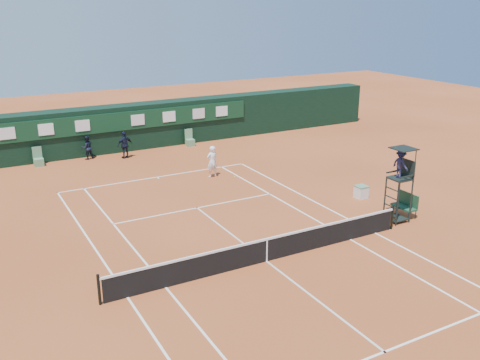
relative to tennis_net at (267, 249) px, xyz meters
name	(u,v)px	position (x,y,z in m)	size (l,w,h in m)	color
ground	(266,261)	(0.00, 0.00, -0.51)	(90.00, 90.00, 0.00)	#AB5228
court_lines	(266,261)	(0.00, 0.00, -0.50)	(11.05, 23.85, 0.01)	white
tennis_net	(267,249)	(0.00, 0.00, 0.00)	(12.90, 0.10, 1.10)	black
back_wall	(120,128)	(0.00, 18.74, 1.00)	(40.00, 1.65, 3.00)	black
linesman_chair_left	(39,161)	(-5.50, 17.48, -0.19)	(0.55, 0.50, 1.15)	#59885E
linesman_chair_right	(190,141)	(4.50, 17.48, -0.19)	(0.55, 0.50, 1.15)	#5A8A63
umpire_chair	(401,169)	(7.22, 0.56, 1.95)	(0.96, 0.95, 3.42)	black
player_bench	(406,204)	(8.07, 0.86, 0.09)	(0.56, 1.20, 1.10)	#1B452E
tennis_bag	(387,217)	(6.95, 0.85, -0.37)	(0.32, 0.73, 0.27)	black
cooler	(361,192)	(7.88, 3.69, -0.18)	(0.57, 0.57, 0.65)	silver
tennis_ball	(235,177)	(3.83, 9.69, -0.47)	(0.07, 0.07, 0.07)	#D5E836
player	(212,162)	(2.79, 10.44, 0.40)	(0.66, 0.43, 1.81)	white
ball_kid_left	(87,148)	(-2.53, 17.51, 0.25)	(0.73, 0.57, 1.51)	black
ball_kid_right	(125,145)	(-0.36, 16.57, 0.36)	(1.02, 0.43, 1.75)	black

